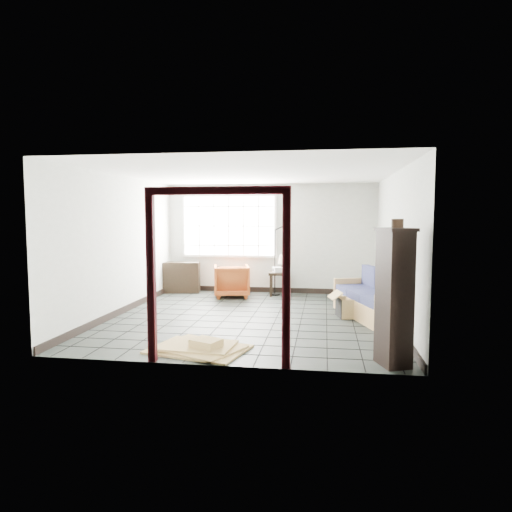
% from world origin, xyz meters
% --- Properties ---
extents(ground, '(5.50, 5.50, 0.00)m').
position_xyz_m(ground, '(0.00, 0.00, 0.00)').
color(ground, black).
rests_on(ground, ground).
extents(room_shell, '(5.02, 5.52, 2.61)m').
position_xyz_m(room_shell, '(0.00, 0.03, 1.68)').
color(room_shell, '#A8ADA6').
rests_on(room_shell, ground).
extents(window_panel, '(2.32, 0.08, 1.52)m').
position_xyz_m(window_panel, '(-1.00, 2.70, 1.60)').
color(window_panel, silver).
rests_on(window_panel, ground).
extents(doorway_trim, '(1.80, 0.08, 2.20)m').
position_xyz_m(doorway_trim, '(0.00, -2.70, 1.38)').
color(doorway_trim, '#3C0D13').
rests_on(doorway_trim, ground).
extents(futon_sofa, '(1.33, 2.10, 0.87)m').
position_xyz_m(futon_sofa, '(2.21, 0.30, 0.32)').
color(futon_sofa, tan).
rests_on(futon_sofa, ground).
extents(armchair, '(0.93, 0.90, 0.80)m').
position_xyz_m(armchair, '(-0.79, 1.98, 0.40)').
color(armchair, '#9C3E16').
rests_on(armchair, ground).
extents(side_table, '(0.53, 0.53, 0.55)m').
position_xyz_m(side_table, '(0.28, 2.34, 0.45)').
color(side_table, black).
rests_on(side_table, ground).
extents(table_lamp, '(0.25, 0.25, 0.39)m').
position_xyz_m(table_lamp, '(0.36, 2.39, 0.82)').
color(table_lamp, black).
rests_on(table_lamp, side_table).
extents(projector, '(0.37, 0.34, 0.11)m').
position_xyz_m(projector, '(0.27, 2.36, 0.60)').
color(projector, silver).
rests_on(projector, side_table).
extents(floor_lamp, '(0.46, 0.29, 1.64)m').
position_xyz_m(floor_lamp, '(0.27, 2.36, 0.88)').
color(floor_lamp, black).
rests_on(floor_lamp, ground).
extents(console_shelf, '(0.99, 0.53, 0.73)m').
position_xyz_m(console_shelf, '(-2.15, 2.40, 0.37)').
color(console_shelf, black).
rests_on(console_shelf, ground).
extents(tall_shelf, '(0.49, 0.56, 1.70)m').
position_xyz_m(tall_shelf, '(2.15, -2.40, 0.87)').
color(tall_shelf, black).
rests_on(tall_shelf, ground).
extents(pot, '(0.17, 0.17, 0.11)m').
position_xyz_m(pot, '(2.17, -2.36, 1.76)').
color(pot, black).
rests_on(pot, tall_shelf).
extents(open_box, '(0.92, 0.60, 0.48)m').
position_xyz_m(open_box, '(1.82, 0.29, 0.17)').
color(open_box, '#A2874E').
rests_on(open_box, ground).
extents(cardboard_pile, '(1.46, 1.23, 0.19)m').
position_xyz_m(cardboard_pile, '(-0.38, -2.17, 0.05)').
color(cardboard_pile, '#A2874E').
rests_on(cardboard_pile, ground).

